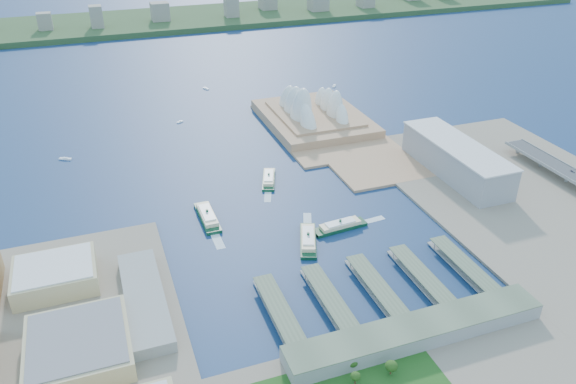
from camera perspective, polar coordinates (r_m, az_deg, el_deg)
name	(u,v)px	position (r m, az deg, el deg)	size (l,w,h in m)	color
ground	(324,246)	(519.56, 3.63, -5.50)	(3000.00, 3000.00, 0.00)	#0E2044
east_land	(571,224)	(612.21, 26.77, -2.95)	(240.00, 500.00, 3.00)	gray
peninsula	(321,127)	(767.44, 3.39, 6.60)	(135.00, 220.00, 3.00)	tan
far_shore	(160,21)	(1411.16, -12.88, 16.61)	(2200.00, 260.00, 12.00)	#2D4926
opera_house	(314,101)	(772.67, 2.70, 9.20)	(134.00, 180.00, 58.00)	white
toaster_building	(456,159)	(658.71, 16.68, 3.22)	(45.00, 155.00, 35.00)	gray
west_buildings	(22,354)	(430.25, -25.38, -14.65)	(200.00, 280.00, 27.00)	#A27D51
ferry_wharves	(376,287)	(468.48, 8.90, -9.55)	(184.00, 90.00, 9.30)	#525F48
terminal_building	(416,332)	(427.96, 12.91, -13.67)	(200.00, 28.00, 12.00)	gray
far_skyline	(160,8)	(1385.20, -12.91, 17.80)	(1900.00, 140.00, 55.00)	gray
ferry_a	(207,214)	(560.59, -8.20, -2.26)	(15.13, 59.45, 11.24)	#0E3A20
ferry_b	(269,177)	(626.33, -1.96, 1.53)	(13.13, 51.59, 9.76)	#0E3A20
ferry_c	(308,237)	(520.90, 2.06, -4.64)	(14.46, 56.81, 10.74)	#0E3A20
ferry_d	(340,224)	(542.56, 5.32, -3.28)	(13.77, 54.11, 10.23)	#0E3A20
boat_a	(65,158)	(727.86, -21.68, 3.18)	(3.77, 15.08, 2.91)	white
boat_b	(180,122)	(799.27, -10.93, 7.03)	(3.17, 9.07, 2.45)	white
boat_c	(334,86)	(934.27, 4.71, 10.72)	(3.80, 13.03, 2.93)	white
boat_e	(206,88)	(928.27, -8.35, 10.38)	(3.82, 11.99, 2.94)	white
car_c	(573,171)	(689.52, 26.94, 1.88)	(1.98, 4.87, 1.41)	slate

